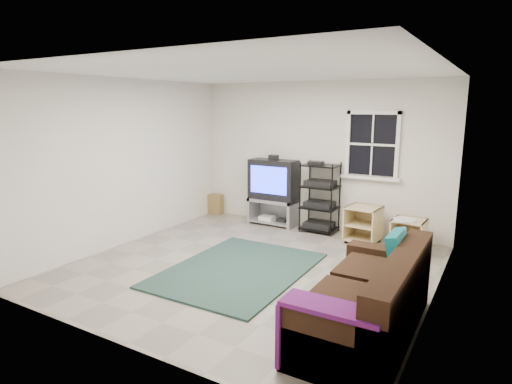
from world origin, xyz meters
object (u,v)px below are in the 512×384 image
Objects in this scene: tv_unit at (273,187)px; side_table_right at (409,233)px; sofa at (369,303)px; side_table_left at (364,223)px; av_rack at (320,202)px.

tv_unit is 2.45× the size of side_table_right.
side_table_left is at bearing 107.22° from sofa.
side_table_left is (1.77, -0.19, -0.40)m from tv_unit.
tv_unit reaches higher than side_table_right.
av_rack is at bearing 167.67° from side_table_left.
tv_unit is 1.82m from side_table_left.
av_rack is 3.47m from sofa.
sofa is at bearing -72.78° from side_table_left.
tv_unit is 0.65× the size of sofa.
side_table_right is 0.27× the size of sofa.
side_table_right is (0.72, -0.13, -0.02)m from side_table_left.
sofa is (0.87, -2.82, 0.01)m from side_table_left.
av_rack reaches higher than sofa.
tv_unit is at bearing 172.68° from side_table_right.
side_table_right is at bearing 93.24° from sofa.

